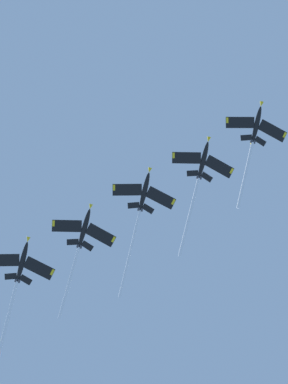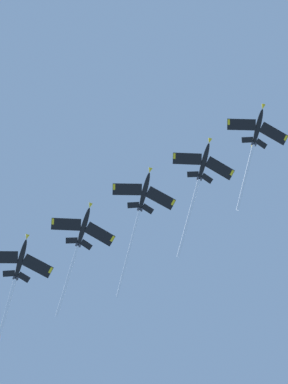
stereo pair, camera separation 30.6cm
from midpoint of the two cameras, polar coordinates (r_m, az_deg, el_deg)
The scene contains 5 objects.
jet_lead at distance 159.14m, azimuth 12.64°, elevation 5.78°, with size 27.69×24.82×8.11m.
jet_second at distance 153.58m, azimuth 6.33°, elevation 1.37°, with size 30.68×26.72×9.23m.
jet_third at distance 150.57m, azimuth -0.45°, elevation -1.67°, with size 31.85×28.46×8.75m.
jet_fourth at distance 150.52m, azimuth -7.56°, elevation -5.66°, with size 28.20×24.69×8.85m.
jet_fifth at distance 153.00m, azimuth -14.88°, elevation -10.21°, with size 32.04×28.81×9.05m.
Camera 2 is at (-37.62, 2.25, 1.63)m, focal length 46.00 mm.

